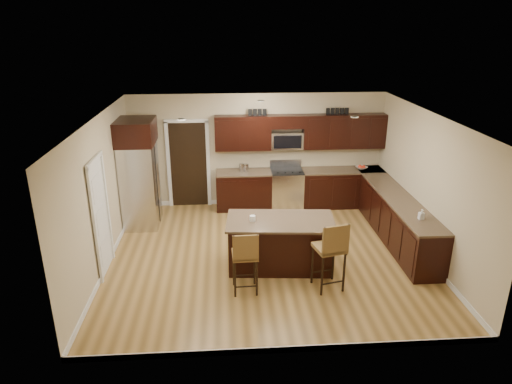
{
  "coord_description": "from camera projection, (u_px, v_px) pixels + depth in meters",
  "views": [
    {
      "loc": [
        -0.77,
        -7.76,
        4.26
      ],
      "look_at": [
        -0.2,
        0.4,
        1.17
      ],
      "focal_mm": 32.0,
      "sensor_mm": 36.0,
      "label": 1
    }
  ],
  "objects": [
    {
      "name": "range",
      "position": [
        286.0,
        188.0,
        10.96
      ],
      "size": [
        0.76,
        0.64,
        1.11
      ],
      "color": "silver",
      "rests_on": "floor"
    },
    {
      "name": "stool_left",
      "position": [
        245.0,
        255.0,
        7.38
      ],
      "size": [
        0.43,
        0.43,
        1.11
      ],
      "rotation": [
        0.0,
        0.0,
        0.04
      ],
      "color": "brown",
      "rests_on": "floor"
    },
    {
      "name": "wall_right",
      "position": [
        428.0,
        186.0,
        8.52
      ],
      "size": [
        0.0,
        5.5,
        5.5
      ],
      "primitive_type": "plane",
      "rotation": [
        1.57,
        0.0,
        -1.57
      ],
      "color": "#C3B38D",
      "rests_on": "floor"
    },
    {
      "name": "base_cabinets",
      "position": [
        347.0,
        203.0,
        10.11
      ],
      "size": [
        4.02,
        3.96,
        0.92
      ],
      "color": "black",
      "rests_on": "floor"
    },
    {
      "name": "canister_short",
      "position": [
        246.0,
        168.0,
        10.71
      ],
      "size": [
        0.11,
        0.11,
        0.18
      ],
      "primitive_type": "cylinder",
      "color": "silver",
      "rests_on": "base_cabinets"
    },
    {
      "name": "floor",
      "position": [
        268.0,
        256.0,
        8.8
      ],
      "size": [
        6.0,
        6.0,
        0.0
      ],
      "primitive_type": "plane",
      "color": "#9F793F",
      "rests_on": "ground"
    },
    {
      "name": "refrigerator",
      "position": [
        139.0,
        173.0,
        9.76
      ],
      "size": [
        0.79,
        0.98,
        2.35
      ],
      "color": "silver",
      "rests_on": "floor"
    },
    {
      "name": "wall_back",
      "position": [
        257.0,
        150.0,
        10.89
      ],
      "size": [
        6.0,
        0.0,
        6.0
      ],
      "primitive_type": "plane",
      "rotation": [
        1.57,
        0.0,
        0.0
      ],
      "color": "#C3B38D",
      "rests_on": "floor"
    },
    {
      "name": "upper_cabinets",
      "position": [
        303.0,
        131.0,
        10.63
      ],
      "size": [
        4.0,
        0.33,
        0.8
      ],
      "color": "black",
      "rests_on": "wall_back"
    },
    {
      "name": "ceiling",
      "position": [
        269.0,
        117.0,
        7.85
      ],
      "size": [
        6.0,
        6.0,
        0.0
      ],
      "primitive_type": "plane",
      "rotation": [
        3.14,
        0.0,
        0.0
      ],
      "color": "silver",
      "rests_on": "wall_back"
    },
    {
      "name": "stool_right",
      "position": [
        331.0,
        249.0,
        7.44
      ],
      "size": [
        0.55,
        0.55,
        1.23
      ],
      "rotation": [
        0.0,
        0.0,
        0.23
      ],
      "color": "brown",
      "rests_on": "floor"
    },
    {
      "name": "island_jar",
      "position": [
        253.0,
        218.0,
        8.08
      ],
      "size": [
        0.1,
        0.1,
        0.1
      ],
      "primitive_type": "cylinder",
      "color": "white",
      "rests_on": "island"
    },
    {
      "name": "island",
      "position": [
        280.0,
        245.0,
        8.3
      ],
      "size": [
        2.0,
        1.17,
        0.92
      ],
      "rotation": [
        0.0,
        0.0,
        -0.08
      ],
      "color": "black",
      "rests_on": "floor"
    },
    {
      "name": "canister_tall",
      "position": [
        242.0,
        168.0,
        10.7
      ],
      "size": [
        0.12,
        0.12,
        0.2
      ],
      "primitive_type": "cylinder",
      "color": "silver",
      "rests_on": "base_cabinets"
    },
    {
      "name": "doorway",
      "position": [
        189.0,
        165.0,
        10.88
      ],
      "size": [
        0.85,
        0.03,
        2.06
      ],
      "primitive_type": "cube",
      "color": "black",
      "rests_on": "floor"
    },
    {
      "name": "floor_mat",
      "position": [
        318.0,
        227.0,
        10.02
      ],
      "size": [
        0.86,
        0.62,
        0.01
      ],
      "primitive_type": "cube",
      "rotation": [
        0.0,
        0.0,
        0.1
      ],
      "color": "brown",
      "rests_on": "floor"
    },
    {
      "name": "fruit_bowl",
      "position": [
        361.0,
        168.0,
        10.91
      ],
      "size": [
        0.34,
        0.34,
        0.06
      ],
      "primitive_type": "imported",
      "rotation": [
        0.0,
        0.0,
        0.37
      ],
      "color": "silver",
      "rests_on": "base_cabinets"
    },
    {
      "name": "letter_decor",
      "position": [
        297.0,
        112.0,
        10.46
      ],
      "size": [
        2.2,
        0.03,
        0.15
      ],
      "primitive_type": null,
      "color": "black",
      "rests_on": "upper_cabinets"
    },
    {
      "name": "soap_bottle",
      "position": [
        421.0,
        214.0,
        8.13
      ],
      "size": [
        0.09,
        0.1,
        0.19
      ],
      "primitive_type": "imported",
      "rotation": [
        0.0,
        0.0,
        0.11
      ],
      "color": "#B2B2B2",
      "rests_on": "base_cabinets"
    },
    {
      "name": "microwave",
      "position": [
        287.0,
        140.0,
        10.7
      ],
      "size": [
        0.76,
        0.31,
        0.4
      ],
      "primitive_type": "cube",
      "color": "silver",
      "rests_on": "upper_cabinets"
    },
    {
      "name": "wall_left",
      "position": [
        101.0,
        194.0,
        8.12
      ],
      "size": [
        0.0,
        5.5,
        5.5
      ],
      "primitive_type": "plane",
      "rotation": [
        1.57,
        0.0,
        1.57
      ],
      "color": "#C3B38D",
      "rests_on": "floor"
    },
    {
      "name": "pantry_door",
      "position": [
        100.0,
        218.0,
        7.96
      ],
      "size": [
        0.03,
        0.8,
        2.04
      ],
      "primitive_type": "cube",
      "color": "white",
      "rests_on": "floor"
    }
  ]
}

